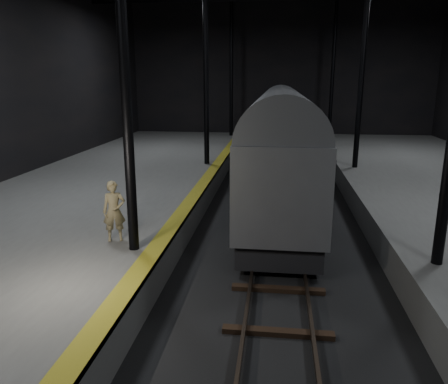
# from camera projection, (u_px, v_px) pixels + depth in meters

# --- Properties ---
(ground) EXTENTS (44.00, 44.00, 0.00)m
(ground) POSITION_uv_depth(u_px,v_px,m) (278.00, 237.00, 15.15)
(ground) COLOR black
(ground) RESTS_ON ground
(platform_left) EXTENTS (9.00, 43.80, 1.00)m
(platform_left) POSITION_uv_depth(u_px,v_px,m) (72.00, 216.00, 15.91)
(platform_left) COLOR #525250
(platform_left) RESTS_ON ground
(tactile_strip) EXTENTS (0.50, 43.80, 0.01)m
(tactile_strip) POSITION_uv_depth(u_px,v_px,m) (186.00, 207.00, 15.28)
(tactile_strip) COLOR olive
(tactile_strip) RESTS_ON platform_left
(track) EXTENTS (2.40, 43.00, 0.24)m
(track) POSITION_uv_depth(u_px,v_px,m) (278.00, 236.00, 15.14)
(track) COLOR #3F3328
(track) RESTS_ON ground
(train) EXTENTS (2.73, 18.20, 4.87)m
(train) POSITION_uv_depth(u_px,v_px,m) (280.00, 139.00, 19.81)
(train) COLOR #999BA1
(train) RESTS_ON ground
(woman) EXTENTS (0.72, 0.60, 1.68)m
(woman) POSITION_uv_depth(u_px,v_px,m) (114.00, 211.00, 11.91)
(woman) COLOR #93845A
(woman) RESTS_ON platform_left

